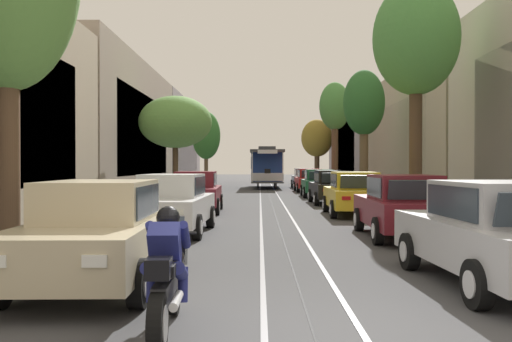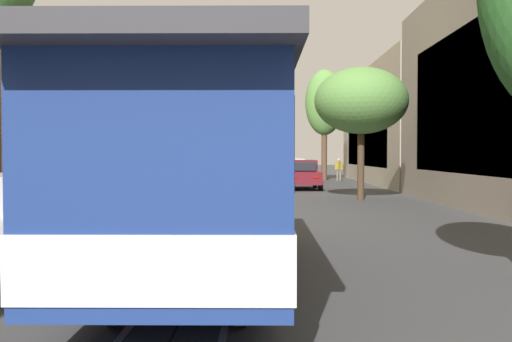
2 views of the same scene
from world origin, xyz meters
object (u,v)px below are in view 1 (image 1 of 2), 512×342
(parked_car_silver_near_right, at_px, (497,233))
(parked_car_maroon_mid_left, at_px, (196,192))
(parked_car_green_fifth_right, at_px, (319,183))
(street_tree_kerb_right_second, at_px, (416,41))
(parked_car_maroon_second_right, at_px, (403,206))
(parked_car_yellow_mid_right, at_px, (354,193))
(parked_car_black_fourth_right, at_px, (332,187))
(parked_car_silver_far_right, at_px, (304,178))
(street_tree_kerb_left_second, at_px, (175,122))
(street_tree_kerb_left_mid, at_px, (206,136))
(motorcycle_with_rider, at_px, (167,273))
(parked_car_white_second_left, at_px, (172,203))
(street_tree_kerb_right_fourth, at_px, (335,109))
(street_tree_kerb_right_mid, at_px, (364,105))
(cable_car_trolley, at_px, (267,167))
(parked_car_red_sixth_right, at_px, (310,180))
(parked_car_beige_near_left, at_px, (97,233))

(parked_car_silver_near_right, bearing_deg, parked_car_maroon_mid_left, 114.69)
(parked_car_green_fifth_right, height_order, street_tree_kerb_right_second, street_tree_kerb_right_second)
(parked_car_maroon_second_right, xyz_separation_m, parked_car_yellow_mid_right, (-0.17, 6.18, 0.00))
(parked_car_silver_near_right, height_order, parked_car_black_fourth_right, same)
(parked_car_silver_near_right, xyz_separation_m, parked_car_silver_far_right, (0.05, 35.87, 0.00))
(street_tree_kerb_left_second, distance_m, street_tree_kerb_left_mid, 16.65)
(parked_car_silver_far_right, height_order, street_tree_kerb_left_second, street_tree_kerb_left_second)
(parked_car_yellow_mid_right, height_order, motorcycle_with_rider, parked_car_yellow_mid_right)
(parked_car_yellow_mid_right, distance_m, parked_car_silver_far_right, 24.10)
(street_tree_kerb_left_mid, bearing_deg, parked_car_white_second_left, -86.16)
(street_tree_kerb_right_second, relative_size, street_tree_kerb_right_fourth, 1.07)
(parked_car_maroon_second_right, height_order, street_tree_kerb_right_second, street_tree_kerb_right_second)
(parked_car_silver_near_right, distance_m, street_tree_kerb_right_mid, 22.66)
(parked_car_yellow_mid_right, bearing_deg, parked_car_white_second_left, -137.48)
(parked_car_white_second_left, distance_m, parked_car_yellow_mid_right, 7.84)
(street_tree_kerb_left_mid, bearing_deg, cable_car_trolley, -7.70)
(parked_car_black_fourth_right, xyz_separation_m, motorcycle_with_rider, (-4.43, -20.07, -0.15))
(street_tree_kerb_left_mid, bearing_deg, parked_car_silver_near_right, -77.95)
(parked_car_silver_far_right, bearing_deg, cable_car_trolley, 165.14)
(parked_car_black_fourth_right, xyz_separation_m, street_tree_kerb_left_mid, (-7.85, 19.59, 3.45))
(parked_car_white_second_left, bearing_deg, street_tree_kerb_right_mid, 62.66)
(parked_car_silver_near_right, xyz_separation_m, street_tree_kerb_left_mid, (-7.97, 37.34, 3.45))
(parked_car_yellow_mid_right, height_order, street_tree_kerb_right_fourth, street_tree_kerb_right_fourth)
(parked_car_white_second_left, xyz_separation_m, parked_car_green_fifth_right, (5.77, 17.06, 0.00))
(parked_car_yellow_mid_right, relative_size, street_tree_kerb_right_mid, 0.62)
(parked_car_maroon_second_right, xyz_separation_m, parked_car_red_sixth_right, (-0.16, 24.03, 0.00))
(parked_car_maroon_mid_left, bearing_deg, street_tree_kerb_left_second, 104.40)
(parked_car_yellow_mid_right, bearing_deg, parked_car_silver_far_right, 89.59)
(parked_car_maroon_second_right, distance_m, parked_car_silver_far_right, 30.28)
(motorcycle_with_rider, bearing_deg, parked_car_white_second_left, 98.69)
(parked_car_beige_near_left, relative_size, street_tree_kerb_left_mid, 0.70)
(street_tree_kerb_right_second, bearing_deg, cable_car_trolley, 101.47)
(parked_car_black_fourth_right, relative_size, street_tree_kerb_left_mid, 0.70)
(street_tree_kerb_right_fourth, bearing_deg, street_tree_kerb_right_second, -89.76)
(street_tree_kerb_left_second, bearing_deg, parked_car_black_fourth_right, -20.56)
(parked_car_white_second_left, distance_m, cable_car_trolley, 30.35)
(street_tree_kerb_left_mid, bearing_deg, parked_car_beige_near_left, -86.98)
(parked_car_yellow_mid_right, xyz_separation_m, street_tree_kerb_right_second, (2.22, -0.07, 5.52))
(parked_car_black_fourth_right, bearing_deg, parked_car_green_fifth_right, 90.05)
(parked_car_silver_near_right, relative_size, street_tree_kerb_right_second, 0.52)
(parked_car_silver_near_right, bearing_deg, motorcycle_with_rider, -153.02)
(street_tree_kerb_left_second, bearing_deg, motorcycle_with_rider, -81.56)
(parked_car_yellow_mid_right, xyz_separation_m, parked_car_green_fifth_right, (-0.01, 11.76, 0.00))
(parked_car_yellow_mid_right, relative_size, parked_car_black_fourth_right, 1.00)
(street_tree_kerb_left_mid, distance_m, cable_car_trolley, 5.67)
(parked_car_white_second_left, relative_size, parked_car_maroon_second_right, 1.00)
(street_tree_kerb_right_second, bearing_deg, parked_car_red_sixth_right, 97.02)
(parked_car_silver_near_right, distance_m, parked_car_black_fourth_right, 17.75)
(parked_car_maroon_second_right, bearing_deg, parked_car_silver_near_right, -90.48)
(parked_car_maroon_mid_left, height_order, parked_car_yellow_mid_right, same)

